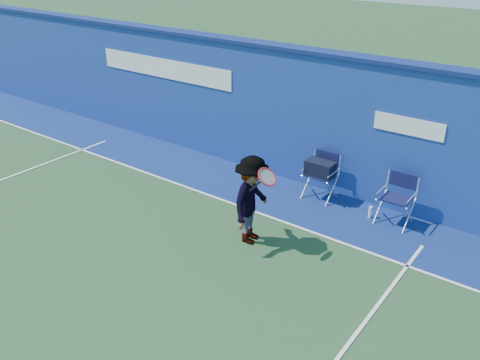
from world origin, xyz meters
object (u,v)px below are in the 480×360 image
Objects in this scene: directors_chair_left at (320,180)px; tennis_player at (252,200)px; water_bottle at (370,212)px; directors_chair_right at (395,209)px.

tennis_player is at bearing -94.97° from directors_chair_left.
water_bottle is at bearing 55.74° from tennis_player.
directors_chair_left is 0.59× the size of tennis_player.
directors_chair_left is 3.97× the size of water_bottle.
tennis_player is at bearing -130.76° from directors_chair_right.
water_bottle is (-0.46, -0.09, -0.19)m from directors_chair_right.
directors_chair_right reaches higher than water_bottle.
directors_chair_left reaches higher than water_bottle.
directors_chair_right is at bearing 49.24° from tennis_player.
directors_chair_left is 1.31m from water_bottle.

